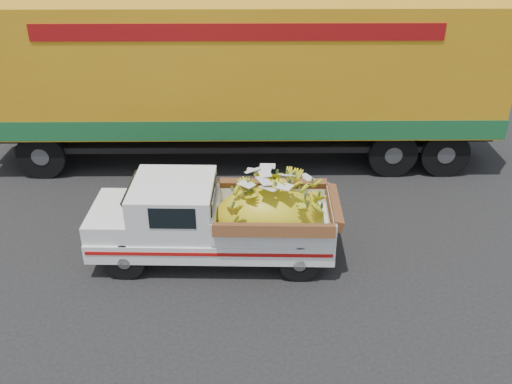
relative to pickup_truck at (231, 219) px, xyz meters
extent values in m
plane|color=black|center=(-0.57, -0.69, -0.80)|extent=(100.00, 100.00, 0.00)
cube|color=gray|center=(-0.57, 6.65, -0.72)|extent=(60.00, 0.25, 0.15)
cube|color=gray|center=(-0.57, 8.75, -0.73)|extent=(60.00, 4.00, 0.14)
cylinder|color=black|center=(-1.87, -0.30, -0.46)|extent=(0.71, 0.33, 0.68)
cylinder|color=black|center=(-1.62, 0.99, -0.46)|extent=(0.71, 0.33, 0.68)
cylinder|color=black|center=(1.04, -0.87, -0.46)|extent=(0.71, 0.33, 0.68)
cylinder|color=black|center=(1.30, 0.42, -0.46)|extent=(0.71, 0.33, 0.68)
cube|color=white|center=(-0.33, 0.07, -0.30)|extent=(4.45, 2.32, 0.35)
cube|color=#A50F0C|center=(-0.48, -0.69, -0.24)|extent=(4.07, 0.81, 0.06)
cube|color=silver|center=(-2.37, 0.46, -0.39)|extent=(0.38, 1.49, 0.13)
cube|color=white|center=(-2.03, 0.40, 0.04)|extent=(1.03, 1.56, 0.32)
cube|color=white|center=(-0.97, 0.19, 0.28)|extent=(1.65, 1.71, 0.81)
cube|color=black|center=(-1.02, -0.55, 0.44)|extent=(0.75, 0.16, 0.38)
cube|color=white|center=(0.73, -0.14, 0.11)|extent=(2.33, 1.90, 0.46)
ellipsoid|color=gold|center=(0.64, -0.13, 0.01)|extent=(2.07, 1.56, 1.15)
cylinder|color=black|center=(5.27, 2.44, -0.25)|extent=(1.14, 0.50, 1.10)
cylinder|color=black|center=(5.59, 4.42, -0.25)|extent=(1.14, 0.50, 1.10)
cylinder|color=black|center=(4.08, 2.64, -0.25)|extent=(1.14, 0.50, 1.10)
cylinder|color=black|center=(4.41, 4.61, -0.25)|extent=(1.14, 0.50, 1.10)
cylinder|color=black|center=(-3.81, 3.94, -0.25)|extent=(1.14, 0.50, 1.10)
cylinder|color=black|center=(-3.48, 5.92, -0.25)|extent=(1.14, 0.50, 1.10)
cube|color=black|center=(0.79, 4.20, -0.02)|extent=(12.00, 2.94, 0.36)
cube|color=#C18412|center=(0.79, 4.20, 1.58)|extent=(12.01, 4.39, 2.84)
cube|color=#19582B|center=(0.79, 4.20, 0.41)|extent=(12.07, 4.41, 0.45)
cube|color=maroon|center=(0.59, 2.95, 2.55)|extent=(8.29, 1.39, 0.35)
camera|label=1|loc=(-1.05, -8.53, 5.22)|focal=40.00mm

